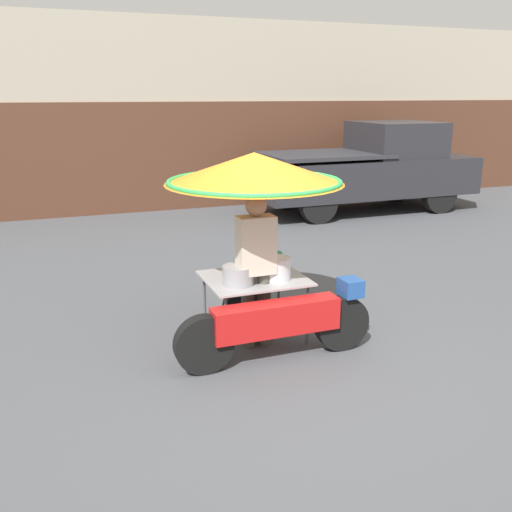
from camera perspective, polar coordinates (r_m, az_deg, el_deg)
The scene contains 5 objects.
ground_plane at distance 5.70m, azimuth 3.86°, elevation -10.95°, with size 36.00×36.00×0.00m, color #4C4F54.
shopfront_building at distance 13.94m, azimuth -12.25°, elevation 13.57°, with size 28.00×2.06×4.19m.
vendor_motorcycle_cart at distance 5.81m, azimuth 0.14°, elevation 5.72°, with size 2.05×1.83×2.01m.
vendor_person at distance 5.83m, azimuth 0.01°, elevation -0.74°, with size 0.38×0.22×1.61m.
pickup_truck at distance 13.15m, azimuth 11.16°, elevation 8.59°, with size 5.01×1.88×1.97m.
Camera 1 is at (-2.15, -4.61, 2.58)m, focal length 40.00 mm.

